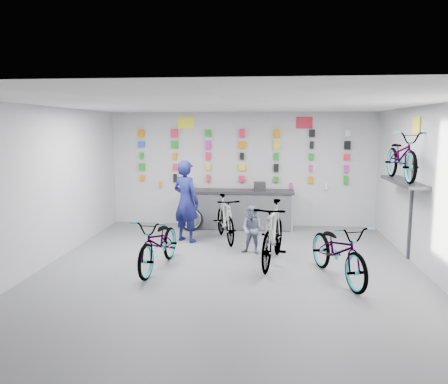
# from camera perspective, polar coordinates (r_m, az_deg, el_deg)

# --- Properties ---
(floor) EXTENTS (8.00, 8.00, 0.00)m
(floor) POSITION_cam_1_polar(r_m,az_deg,el_deg) (8.00, 0.73, -10.54)
(floor) COLOR #545459
(floor) RESTS_ON ground
(ceiling) EXTENTS (8.00, 8.00, 0.00)m
(ceiling) POSITION_cam_1_polar(r_m,az_deg,el_deg) (7.58, 0.77, 11.45)
(ceiling) COLOR white
(ceiling) RESTS_ON wall_back
(wall_back) EXTENTS (7.00, 0.00, 7.00)m
(wall_back) POSITION_cam_1_polar(r_m,az_deg,el_deg) (11.61, 2.37, 2.99)
(wall_back) COLOR #B4B4B6
(wall_back) RESTS_ON floor
(wall_front) EXTENTS (7.00, 0.00, 7.00)m
(wall_front) POSITION_cam_1_polar(r_m,az_deg,el_deg) (3.76, -4.32, -8.65)
(wall_front) COLOR #B4B4B6
(wall_front) RESTS_ON floor
(wall_left) EXTENTS (0.00, 8.00, 8.00)m
(wall_left) POSITION_cam_1_polar(r_m,az_deg,el_deg) (8.66, -22.99, 0.46)
(wall_left) COLOR #B4B4B6
(wall_left) RESTS_ON floor
(wall_right) EXTENTS (0.00, 8.00, 8.00)m
(wall_right) POSITION_cam_1_polar(r_m,az_deg,el_deg) (8.15, 26.10, -0.20)
(wall_right) COLOR #B4B4B6
(wall_right) RESTS_ON floor
(counter) EXTENTS (2.70, 0.66, 1.00)m
(counter) POSITION_cam_1_polar(r_m,az_deg,el_deg) (11.30, 2.22, -2.35)
(counter) COLOR black
(counter) RESTS_ON floor
(merch_wall) EXTENTS (5.57, 0.08, 1.57)m
(merch_wall) POSITION_cam_1_polar(r_m,az_deg,el_deg) (11.51, 2.24, 4.72)
(merch_wall) COLOR orange
(merch_wall) RESTS_ON wall_back
(wall_bracket) EXTENTS (0.39, 1.90, 2.00)m
(wall_bracket) POSITION_cam_1_polar(r_m,az_deg,el_deg) (9.22, 22.49, 0.71)
(wall_bracket) COLOR #333338
(wall_bracket) RESTS_ON wall_right
(sign_left) EXTENTS (0.42, 0.02, 0.30)m
(sign_left) POSITION_cam_1_polar(r_m,az_deg,el_deg) (11.71, -5.03, 8.99)
(sign_left) COLOR yellow
(sign_left) RESTS_ON wall_back
(sign_right) EXTENTS (0.42, 0.02, 0.30)m
(sign_right) POSITION_cam_1_polar(r_m,az_deg,el_deg) (11.56, 10.45, 8.89)
(sign_right) COLOR #B72130
(sign_right) RESTS_ON wall_back
(sign_side) EXTENTS (0.02, 0.40, 0.30)m
(sign_side) POSITION_cam_1_polar(r_m,az_deg,el_deg) (9.20, 23.82, 8.03)
(sign_side) COLOR yellow
(sign_side) RESTS_ON wall_right
(bike_left) EXTENTS (0.86, 1.95, 0.99)m
(bike_left) POSITION_cam_1_polar(r_m,az_deg,el_deg) (8.19, -8.47, -6.56)
(bike_left) COLOR gray
(bike_left) RESTS_ON floor
(bike_center) EXTENTS (0.95, 2.09, 1.21)m
(bike_center) POSITION_cam_1_polar(r_m,az_deg,el_deg) (8.40, 6.41, -5.37)
(bike_center) COLOR gray
(bike_center) RESTS_ON floor
(bike_right) EXTENTS (1.26, 2.08, 1.03)m
(bike_right) POSITION_cam_1_polar(r_m,az_deg,el_deg) (7.78, 14.71, -7.38)
(bike_right) COLOR gray
(bike_right) RESTS_ON floor
(bike_service) EXTENTS (0.99, 1.82, 1.05)m
(bike_service) POSITION_cam_1_polar(r_m,az_deg,el_deg) (10.05, 0.16, -3.47)
(bike_service) COLOR gray
(bike_service) RESTS_ON floor
(bike_wall) EXTENTS (0.63, 1.80, 0.95)m
(bike_wall) POSITION_cam_1_polar(r_m,az_deg,el_deg) (9.14, 22.23, 4.37)
(bike_wall) COLOR gray
(bike_wall) RESTS_ON wall_bracket
(clerk) EXTENTS (0.81, 0.73, 1.87)m
(clerk) POSITION_cam_1_polar(r_m,az_deg,el_deg) (9.97, -4.99, -1.21)
(clerk) COLOR #11144A
(clerk) RESTS_ON floor
(customer) EXTENTS (0.58, 0.51, 1.01)m
(customer) POSITION_cam_1_polar(r_m,az_deg,el_deg) (9.05, 3.77, -4.96)
(customer) COLOR slate
(customer) RESTS_ON floor
(spare_wheel) EXTENTS (0.66, 0.37, 0.62)m
(spare_wheel) POSITION_cam_1_polar(r_m,az_deg,el_deg) (11.11, -4.36, -3.54)
(spare_wheel) COLOR black
(spare_wheel) RESTS_ON floor
(register) EXTENTS (0.31, 0.33, 0.22)m
(register) POSITION_cam_1_polar(r_m,az_deg,el_deg) (11.19, 4.69, 0.76)
(register) COLOR black
(register) RESTS_ON counter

